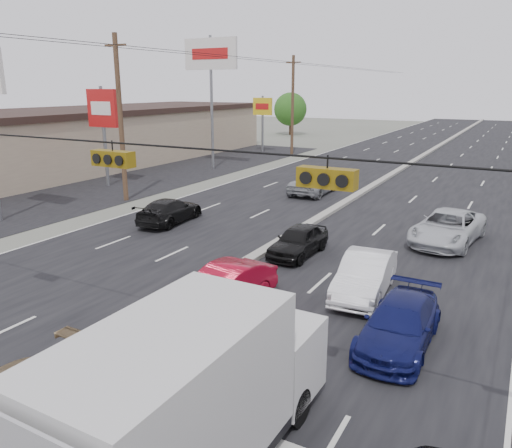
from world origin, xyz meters
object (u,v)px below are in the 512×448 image
at_px(pole_sign_far, 263,111).
at_px(tree_left_far, 290,109).
at_px(utility_pole_left_b, 120,118).
at_px(queue_car_c, 448,228).
at_px(utility_pole_left_c, 293,105).
at_px(red_sedan, 224,288).
at_px(queue_car_d, 400,325).
at_px(pole_sign_mid, 103,114).
at_px(pole_sign_billboard, 211,62).
at_px(queue_car_a, 298,241).
at_px(oncoming_far, 313,184).
at_px(box_truck, 195,397).
at_px(queue_car_b, 365,275).
at_px(oncoming_near, 170,211).

height_order(pole_sign_far, tree_left_far, tree_left_far).
bearing_deg(utility_pole_left_b, queue_car_c, 1.02).
bearing_deg(utility_pole_left_c, red_sedan, -68.57).
bearing_deg(queue_car_d, tree_left_far, 117.30).
xyz_separation_m(pole_sign_mid, pole_sign_billboard, (2.50, 10.00, 3.75)).
relative_size(pole_sign_mid, queue_car_a, 1.87).
bearing_deg(tree_left_far, queue_car_a, -64.70).
bearing_deg(utility_pole_left_c, utility_pole_left_b, -90.00).
xyz_separation_m(queue_car_c, oncoming_far, (-9.58, 7.21, -0.08)).
bearing_deg(utility_pole_left_b, red_sedan, -36.82).
bearing_deg(pole_sign_billboard, utility_pole_left_b, -81.25).
distance_m(queue_car_c, oncoming_far, 11.99).
xyz_separation_m(tree_left_far, box_truck, (26.90, -61.91, -2.03)).
relative_size(utility_pole_left_c, pole_sign_mid, 1.43).
xyz_separation_m(utility_pole_left_c, tree_left_far, (-9.50, 20.00, -1.39)).
bearing_deg(tree_left_far, pole_sign_far, -73.30).
height_order(pole_sign_mid, pole_sign_far, pole_sign_mid).
relative_size(queue_car_a, queue_car_c, 0.71).
xyz_separation_m(utility_pole_left_c, queue_car_a, (13.90, -29.50, -4.47)).
relative_size(pole_sign_billboard, queue_car_a, 2.94).
bearing_deg(queue_car_b, queue_car_c, 73.68).
bearing_deg(oncoming_far, red_sedan, 101.55).
height_order(utility_pole_left_c, pole_sign_far, utility_pole_left_c).
height_order(utility_pole_left_c, oncoming_near, utility_pole_left_c).
relative_size(box_truck, oncoming_near, 1.47).
relative_size(pole_sign_far, queue_car_d, 1.38).
relative_size(pole_sign_mid, pole_sign_far, 1.17).
bearing_deg(queue_car_b, queue_car_a, 139.02).
xyz_separation_m(utility_pole_left_c, queue_car_c, (19.20, -24.66, -4.37)).
xyz_separation_m(pole_sign_mid, pole_sign_far, (1.00, 22.00, -0.71)).
xyz_separation_m(pole_sign_billboard, oncoming_near, (7.80, -15.93, -8.22)).
xyz_separation_m(queue_car_d, oncoming_near, (-13.70, 7.30, 0.01)).
bearing_deg(pole_sign_far, utility_pole_left_c, 0.00).
height_order(pole_sign_far, box_truck, pole_sign_far).
bearing_deg(utility_pole_left_c, queue_car_d, -61.03).
distance_m(pole_sign_mid, queue_car_a, 20.37).
height_order(pole_sign_billboard, tree_left_far, pole_sign_billboard).
distance_m(red_sedan, oncoming_near, 11.03).
bearing_deg(oncoming_near, utility_pole_left_b, -31.98).
xyz_separation_m(pole_sign_mid, tree_left_far, (-5.00, 42.00, -1.40)).
distance_m(utility_pole_left_c, queue_car_d, 40.51).
distance_m(utility_pole_left_c, queue_car_a, 32.92).
distance_m(pole_sign_far, queue_car_b, 38.72).
relative_size(utility_pole_left_c, queue_car_d, 2.30).
relative_size(box_truck, red_sedan, 1.58).
bearing_deg(red_sedan, queue_car_d, 9.63).
bearing_deg(queue_car_b, tree_left_far, 112.86).
distance_m(utility_pole_left_b, oncoming_far, 13.02).
relative_size(tree_left_far, oncoming_far, 1.29).
bearing_deg(queue_car_c, utility_pole_left_b, -172.01).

